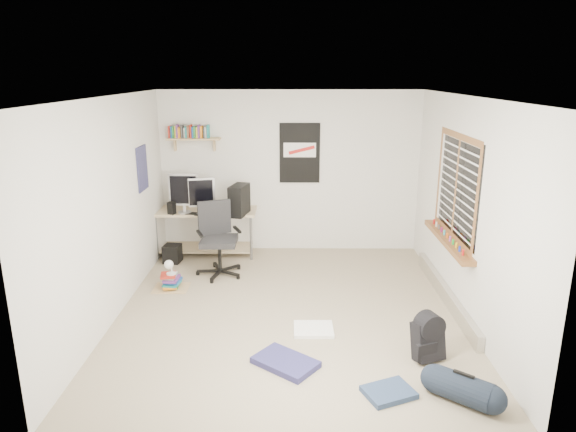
{
  "coord_description": "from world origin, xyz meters",
  "views": [
    {
      "loc": [
        0.05,
        -5.6,
        2.75
      ],
      "look_at": [
        -0.01,
        0.32,
        1.09
      ],
      "focal_mm": 32.0,
      "sensor_mm": 36.0,
      "label": 1
    }
  ],
  "objects_px": {
    "desk": "(207,231)",
    "book_stack": "(171,278)",
    "office_chair": "(219,241)",
    "duffel_bag": "(462,387)",
    "backpack": "(428,341)"
  },
  "relations": [
    {
      "from": "desk",
      "to": "book_stack",
      "type": "bearing_deg",
      "value": -91.36
    },
    {
      "from": "office_chair",
      "to": "duffel_bag",
      "type": "distance_m",
      "value": 3.81
    },
    {
      "from": "office_chair",
      "to": "book_stack",
      "type": "xyz_separation_m",
      "value": [
        -0.58,
        -0.5,
        -0.34
      ]
    },
    {
      "from": "office_chair",
      "to": "duffel_bag",
      "type": "height_order",
      "value": "office_chair"
    },
    {
      "from": "office_chair",
      "to": "backpack",
      "type": "bearing_deg",
      "value": -65.27
    },
    {
      "from": "office_chair",
      "to": "duffel_bag",
      "type": "bearing_deg",
      "value": -71.58
    },
    {
      "from": "desk",
      "to": "office_chair",
      "type": "distance_m",
      "value": 0.94
    },
    {
      "from": "book_stack",
      "to": "backpack",
      "type": "bearing_deg",
      "value": -29.85
    },
    {
      "from": "backpack",
      "to": "office_chair",
      "type": "bearing_deg",
      "value": 116.02
    },
    {
      "from": "backpack",
      "to": "duffel_bag",
      "type": "height_order",
      "value": "same"
    },
    {
      "from": "backpack",
      "to": "book_stack",
      "type": "distance_m",
      "value": 3.39
    },
    {
      "from": "office_chair",
      "to": "backpack",
      "type": "distance_m",
      "value": 3.23
    },
    {
      "from": "office_chair",
      "to": "backpack",
      "type": "xyz_separation_m",
      "value": [
        2.36,
        -2.18,
        -0.29
      ]
    },
    {
      "from": "desk",
      "to": "office_chair",
      "type": "relative_size",
      "value": 1.5
    },
    {
      "from": "desk",
      "to": "book_stack",
      "type": "distance_m",
      "value": 1.41
    }
  ]
}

